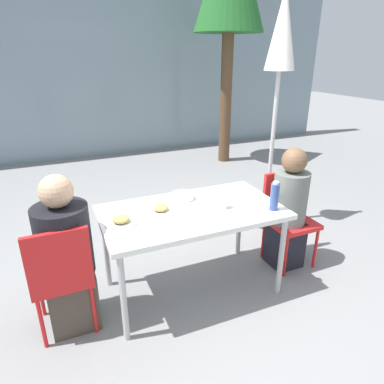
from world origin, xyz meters
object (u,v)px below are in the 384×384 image
Objects in this scene: closed_umbrella at (281,52)px; chair_right at (287,211)px; drinking_cup at (223,202)px; bottle at (274,196)px; salad_bowl at (183,196)px; chair_left at (61,272)px; person_left at (67,259)px; person_right at (288,212)px.

chair_right is at bearing -112.18° from closed_umbrella.
drinking_cup is at bearing 10.95° from chair_right.
bottle is (-0.70, -1.04, -1.02)m from closed_umbrella.
drinking_cup is 0.37m from salad_bowl.
chair_left is at bearing -162.36° from salad_bowl.
bottle reaches higher than chair_left.
person_left is at bearing 177.38° from drinking_cup.
chair_right is 3.71× the size of bottle.
chair_left is at bearing -121.92° from person_left.
person_right reaches higher than chair_right.
chair_left is at bearing 174.51° from bottle.
chair_left is 0.76× the size of person_right.
drinking_cup is (-0.72, -0.08, 0.25)m from person_right.
chair_right is at bearing 2.31° from person_left.
person_left is at bearing -165.94° from salad_bowl.
person_left is at bearing 171.36° from bottle.
person_right is at bearing 2.31° from chair_left.
salad_bowl is (1.01, 0.32, 0.26)m from chair_left.
person_right is 11.29× the size of drinking_cup.
drinking_cup is at bearing 153.00° from bottle.
chair_right is 1.03m from salad_bowl.
closed_umbrella reaches higher than bottle.
closed_umbrella reaches higher than drinking_cup.
person_left is at bearing 58.08° from chair_left.
drinking_cup is (1.18, -0.05, 0.25)m from person_left.
closed_umbrella is at bearing -112.80° from chair_right.
drinking_cup is (-0.35, 0.18, -0.06)m from bottle.
salad_bowl is at bearing -13.81° from person_right.
person_left is at bearing 2.40° from chair_right.
drinking_cup is at bearing -140.87° from closed_umbrella.
person_left reaches higher than drinking_cup.
closed_umbrella is 24.61× the size of drinking_cup.
chair_left is at bearing -158.86° from closed_umbrella.
chair_right is at bearing 4.54° from chair_left.
chair_left is at bearing -178.76° from drinking_cup.
bottle is (1.53, -0.23, 0.31)m from person_left.
closed_umbrella reaches higher than chair_left.
closed_umbrella is (2.24, 0.80, 1.34)m from person_left.
closed_umbrella is at bearing 19.02° from person_left.
chair_left is 0.35× the size of closed_umbrella.
person_left is (0.05, 0.08, 0.04)m from chair_left.
person_left is 5.02× the size of bottle.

